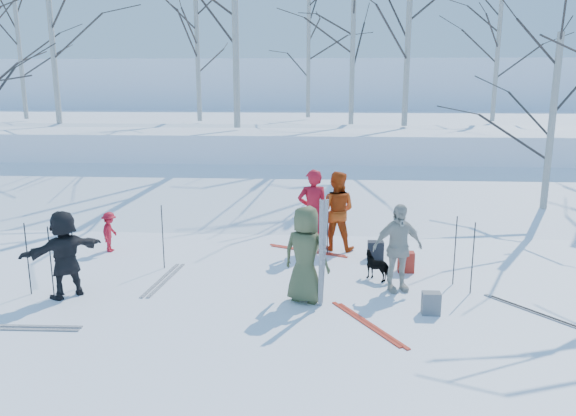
# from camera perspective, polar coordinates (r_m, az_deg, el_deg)

# --- Properties ---
(ground) EXTENTS (120.00, 120.00, 0.00)m
(ground) POSITION_cam_1_polar(r_m,az_deg,el_deg) (10.23, -0.56, -9.01)
(ground) COLOR white
(ground) RESTS_ON ground
(snow_ramp) EXTENTS (70.00, 9.49, 4.12)m
(snow_ramp) POSITION_cam_1_polar(r_m,az_deg,el_deg) (16.88, 1.23, 0.35)
(snow_ramp) COLOR white
(snow_ramp) RESTS_ON ground
(snow_plateau) EXTENTS (70.00, 18.00, 2.20)m
(snow_plateau) POSITION_cam_1_polar(r_m,az_deg,el_deg) (26.62, 2.22, 6.82)
(snow_plateau) COLOR white
(snow_plateau) RESTS_ON ground
(far_hill) EXTENTS (90.00, 30.00, 6.00)m
(far_hill) POSITION_cam_1_polar(r_m,az_deg,el_deg) (47.50, 2.96, 10.69)
(far_hill) COLOR white
(far_hill) RESTS_ON ground
(skier_olive_center) EXTENTS (0.98, 0.83, 1.72)m
(skier_olive_center) POSITION_cam_1_polar(r_m,az_deg,el_deg) (9.77, 1.81, -4.73)
(skier_olive_center) COLOR #474E2F
(skier_olive_center) RESTS_ON ground
(skier_red_north) EXTENTS (0.76, 0.57, 1.89)m
(skier_red_north) POSITION_cam_1_polar(r_m,az_deg,el_deg) (12.56, 2.54, -0.32)
(skier_red_north) COLOR #AE101F
(skier_red_north) RESTS_ON ground
(skier_redor_behind) EXTENTS (1.01, 0.87, 1.81)m
(skier_redor_behind) POSITION_cam_1_polar(r_m,az_deg,el_deg) (12.80, 4.92, -0.28)
(skier_redor_behind) COLOR #BB3D0E
(skier_redor_behind) RESTS_ON ground
(skier_red_seated) EXTENTS (0.34, 0.59, 0.92)m
(skier_red_seated) POSITION_cam_1_polar(r_m,az_deg,el_deg) (13.32, -17.65, -2.32)
(skier_red_seated) COLOR #AE101F
(skier_red_seated) RESTS_ON ground
(skier_cream_east) EXTENTS (1.04, 0.67, 1.64)m
(skier_cream_east) POSITION_cam_1_polar(r_m,az_deg,el_deg) (10.46, 11.06, -3.98)
(skier_cream_east) COLOR beige
(skier_cream_east) RESTS_ON ground
(skier_grey_west) EXTENTS (1.35, 1.40, 1.59)m
(skier_grey_west) POSITION_cam_1_polar(r_m,az_deg,el_deg) (10.76, -21.74, -4.35)
(skier_grey_west) COLOR black
(skier_grey_west) RESTS_ON ground
(dog) EXTENTS (0.69, 0.62, 0.54)m
(dog) POSITION_cam_1_polar(r_m,az_deg,el_deg) (11.14, 9.16, -5.83)
(dog) COLOR black
(dog) RESTS_ON ground
(upright_ski_left) EXTENTS (0.08, 0.16, 1.90)m
(upright_ski_left) POSITION_cam_1_polar(r_m,az_deg,el_deg) (9.49, 3.36, -4.70)
(upright_ski_left) COLOR silver
(upright_ski_left) RESTS_ON ground
(upright_ski_right) EXTENTS (0.15, 0.23, 1.89)m
(upright_ski_right) POSITION_cam_1_polar(r_m,az_deg,el_deg) (9.57, 3.64, -4.55)
(upright_ski_right) COLOR silver
(upright_ski_right) RESTS_ON ground
(ski_pair_a) EXTENTS (1.60, 2.05, 0.02)m
(ski_pair_a) POSITION_cam_1_polar(r_m,az_deg,el_deg) (12.84, 1.99, -4.35)
(ski_pair_a) COLOR red
(ski_pair_a) RESTS_ON ground
(ski_pair_b) EXTENTS (2.05, 2.09, 0.02)m
(ski_pair_b) POSITION_cam_1_polar(r_m,az_deg,el_deg) (10.41, 23.96, -9.71)
(ski_pair_b) COLOR silver
(ski_pair_b) RESTS_ON ground
(ski_pair_c) EXTENTS (1.86, 2.07, 0.02)m
(ski_pair_c) POSITION_cam_1_polar(r_m,az_deg,el_deg) (9.24, 8.11, -11.57)
(ski_pair_c) COLOR red
(ski_pair_c) RESTS_ON ground
(ski_pair_d) EXTENTS (0.54, 1.94, 0.02)m
(ski_pair_d) POSITION_cam_1_polar(r_m,az_deg,el_deg) (11.29, -12.50, -7.12)
(ski_pair_d) COLOR silver
(ski_pair_d) RESTS_ON ground
(ski_pair_e) EXTENTS (0.30, 1.91, 0.02)m
(ski_pair_e) POSITION_cam_1_polar(r_m,az_deg,el_deg) (9.95, -25.46, -10.92)
(ski_pair_e) COLOR silver
(ski_pair_e) RESTS_ON ground
(ski_pole_a) EXTENTS (0.02, 0.02, 1.34)m
(ski_pole_a) POSITION_cam_1_polar(r_m,az_deg,el_deg) (10.69, 18.26, -4.88)
(ski_pole_a) COLOR black
(ski_pole_a) RESTS_ON ground
(ski_pole_b) EXTENTS (0.02, 0.02, 1.34)m
(ski_pole_b) POSITION_cam_1_polar(r_m,az_deg,el_deg) (12.45, 4.05, -1.77)
(ski_pole_b) COLOR black
(ski_pole_b) RESTS_ON ground
(ski_pole_c) EXTENTS (0.02, 0.02, 1.34)m
(ski_pole_c) POSITION_cam_1_polar(r_m,az_deg,el_deg) (11.07, 16.60, -4.17)
(ski_pole_c) COLOR black
(ski_pole_c) RESTS_ON ground
(ski_pole_d) EXTENTS (0.02, 0.02, 1.34)m
(ski_pole_d) POSITION_cam_1_polar(r_m,az_deg,el_deg) (11.10, -20.94, -4.44)
(ski_pole_d) COLOR black
(ski_pole_d) RESTS_ON ground
(ski_pole_e) EXTENTS (0.02, 0.02, 1.34)m
(ski_pole_e) POSITION_cam_1_polar(r_m,az_deg,el_deg) (10.73, -22.94, -5.21)
(ski_pole_e) COLOR black
(ski_pole_e) RESTS_ON ground
(ski_pole_f) EXTENTS (0.02, 0.02, 1.34)m
(ski_pole_f) POSITION_cam_1_polar(r_m,az_deg,el_deg) (11.15, -24.93, -4.72)
(ski_pole_f) COLOR black
(ski_pole_f) RESTS_ON ground
(ski_pole_g) EXTENTS (0.02, 0.02, 1.34)m
(ski_pole_g) POSITION_cam_1_polar(r_m,az_deg,el_deg) (11.79, -12.61, -2.89)
(ski_pole_g) COLOR black
(ski_pole_g) RESTS_ON ground
(ski_pole_h) EXTENTS (0.02, 0.02, 1.34)m
(ski_pole_h) POSITION_cam_1_polar(r_m,az_deg,el_deg) (12.01, 3.42, -2.31)
(ski_pole_h) COLOR black
(ski_pole_h) RESTS_ON ground
(backpack_red) EXTENTS (0.32, 0.22, 0.42)m
(backpack_red) POSITION_cam_1_polar(r_m,az_deg,el_deg) (11.67, 11.89, -5.39)
(backpack_red) COLOR #AB261A
(backpack_red) RESTS_ON ground
(backpack_grey) EXTENTS (0.30, 0.20, 0.38)m
(backpack_grey) POSITION_cam_1_polar(r_m,az_deg,el_deg) (9.75, 14.33, -9.36)
(backpack_grey) COLOR slate
(backpack_grey) RESTS_ON ground
(backpack_dark) EXTENTS (0.34, 0.24, 0.40)m
(backpack_dark) POSITION_cam_1_polar(r_m,az_deg,el_deg) (12.35, 8.88, -4.28)
(backpack_dark) COLOR black
(backpack_dark) RESTS_ON ground
(birch_plateau_b) EXTENTS (5.35, 5.35, 6.79)m
(birch_plateau_b) POSITION_cam_1_polar(r_m,az_deg,el_deg) (23.18, -22.92, 16.33)
(birch_plateau_b) COLOR silver
(birch_plateau_b) RESTS_ON snow_plateau
(birch_plateau_c) EXTENTS (5.18, 5.18, 6.54)m
(birch_plateau_c) POSITION_cam_1_polar(r_m,az_deg,el_deg) (20.82, 12.14, 17.18)
(birch_plateau_c) COLOR silver
(birch_plateau_c) RESTS_ON snow_plateau
(birch_plateau_d) EXTENTS (3.94, 3.94, 4.77)m
(birch_plateau_d) POSITION_cam_1_polar(r_m,az_deg,el_deg) (24.11, 20.47, 13.95)
(birch_plateau_d) COLOR silver
(birch_plateau_d) RESTS_ON snow_plateau
(birch_plateau_e) EXTENTS (6.06, 6.06, 7.80)m
(birch_plateau_e) POSITION_cam_1_polar(r_m,az_deg,el_deg) (19.80, -5.41, 19.47)
(birch_plateau_e) COLOR silver
(birch_plateau_e) RESTS_ON snow_plateau
(birch_plateau_f) EXTENTS (4.09, 4.09, 4.98)m
(birch_plateau_f) POSITION_cam_1_polar(r_m,az_deg,el_deg) (26.45, -25.55, 13.58)
(birch_plateau_f) COLOR silver
(birch_plateau_f) RESTS_ON snow_plateau
(birch_plateau_g) EXTENTS (4.38, 4.38, 5.40)m
(birch_plateau_g) POSITION_cam_1_polar(r_m,az_deg,el_deg) (21.25, 6.59, 15.75)
(birch_plateau_g) COLOR silver
(birch_plateau_g) RESTS_ON snow_plateau
(birch_plateau_h) EXTENTS (4.03, 4.03, 4.89)m
(birch_plateau_h) POSITION_cam_1_polar(r_m,az_deg,el_deg) (25.01, 2.09, 14.80)
(birch_plateau_h) COLOR silver
(birch_plateau_h) RESTS_ON snow_plateau
(birch_plateau_i) EXTENTS (4.36, 4.36, 5.37)m
(birch_plateau_i) POSITION_cam_1_polar(r_m,az_deg,el_deg) (23.08, -9.18, 15.40)
(birch_plateau_i) COLOR silver
(birch_plateau_i) RESTS_ON snow_plateau
(birch_edge_e) EXTENTS (4.10, 4.10, 4.99)m
(birch_edge_e) POSITION_cam_1_polar(r_m,az_deg,el_deg) (16.24, 25.15, 7.03)
(birch_edge_e) COLOR silver
(birch_edge_e) RESTS_ON ground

